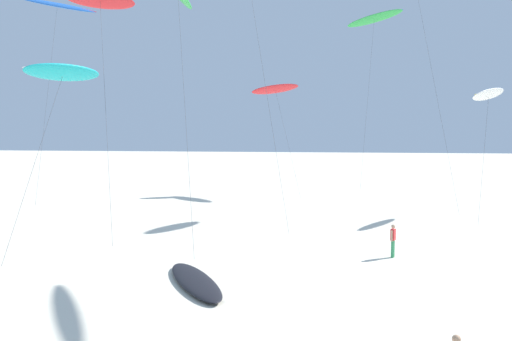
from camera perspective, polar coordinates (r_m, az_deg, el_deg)
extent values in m
ellipsoid|color=green|center=(61.21, 12.73, 15.82)|extent=(6.33, 4.23, 1.82)
ellipsoid|color=blue|center=(61.22, 12.73, 15.85)|extent=(5.98, 3.55, 1.38)
cylinder|color=#4C4C51|center=(58.05, 11.99, 7.09)|extent=(1.49, 3.95, 18.66)
ellipsoid|color=red|center=(40.15, -16.58, 17.36)|extent=(4.78, 3.96, 1.26)
cylinder|color=#4C4C51|center=(34.73, -16.02, 6.31)|extent=(4.00, 7.88, 15.60)
ellipsoid|color=blue|center=(52.85, -20.79, 16.47)|extent=(8.76, 3.40, 2.65)
ellipsoid|color=red|center=(52.86, -20.79, 16.50)|extent=(8.62, 2.46, 2.34)
cylinder|color=#4C4C51|center=(50.22, -21.81, 6.77)|extent=(0.58, 3.72, 17.75)
cylinder|color=#4C4C51|center=(30.57, -7.71, 6.42)|extent=(3.05, 7.92, 15.28)
ellipsoid|color=red|center=(55.89, 2.11, 8.84)|extent=(5.16, 3.29, 1.79)
ellipsoid|color=purple|center=(55.89, 2.11, 8.87)|extent=(4.98, 2.53, 1.18)
cylinder|color=#4C4C51|center=(52.22, 3.44, 3.15)|extent=(3.21, 6.78, 10.76)
cylinder|color=#4C4C51|center=(44.47, 19.07, 7.51)|extent=(3.11, 3.76, 18.25)
ellipsoid|color=white|center=(44.51, 23.97, 7.58)|extent=(4.54, 6.04, 1.59)
ellipsoid|color=yellow|center=(44.51, 23.97, 7.62)|extent=(3.85, 5.61, 0.91)
cylinder|color=#4C4C51|center=(41.34, 23.50, 1.36)|extent=(2.08, 5.95, 9.21)
ellipsoid|color=#19B2B7|center=(30.92, -20.22, 9.96)|extent=(3.53, 4.91, 1.11)
ellipsoid|color=white|center=(30.92, -20.23, 10.04)|extent=(2.64, 4.52, 0.51)
cylinder|color=#4C4C51|center=(29.26, -22.96, 0.61)|extent=(1.20, 4.28, 9.58)
cylinder|color=#4C4C51|center=(35.60, 1.18, 8.32)|extent=(3.55, 5.39, 17.95)
ellipsoid|color=black|center=(22.92, -6.63, -11.83)|extent=(4.31, 6.11, 0.32)
ellipsoid|color=white|center=(22.92, -6.63, -11.78)|extent=(2.45, 3.03, 0.19)
cylinder|color=#338E56|center=(28.11, 14.59, -8.26)|extent=(0.14, 0.14, 0.90)
cylinder|color=#338E56|center=(28.26, 14.70, -8.20)|extent=(0.14, 0.14, 0.90)
cube|color=red|center=(28.04, 14.67, -6.75)|extent=(0.31, 0.36, 0.58)
cylinder|color=tan|center=(27.85, 14.53, -6.91)|extent=(0.09, 0.09, 0.56)
cylinder|color=tan|center=(28.24, 14.81, -6.76)|extent=(0.09, 0.09, 0.56)
sphere|color=tan|center=(27.96, 14.69, -5.90)|extent=(0.21, 0.21, 0.21)
sphere|color=tan|center=(14.06, 20.95, -16.74)|extent=(0.21, 0.21, 0.21)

